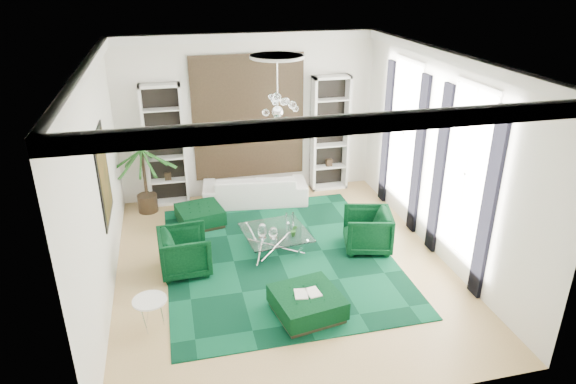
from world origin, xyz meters
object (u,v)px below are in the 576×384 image
object	(u,v)px
sofa	(255,189)
side_table	(151,314)
armchair_left	(185,252)
armchair_right	(367,230)
ottoman_side	(200,216)
coffee_table	(276,241)
ottoman_front	(307,304)
palm	(143,162)

from	to	relation	value
sofa	side_table	size ratio (longest dim) A/B	4.60
armchair_left	armchair_right	bearing A→B (deg)	-93.57
sofa	ottoman_side	size ratio (longest dim) A/B	2.66
coffee_table	armchair_right	bearing A→B (deg)	-11.31
sofa	ottoman_side	distance (m)	1.60
armchair_left	armchair_right	size ratio (longest dim) A/B	1.00
armchair_right	armchair_left	bearing A→B (deg)	-75.51
sofa	side_table	distance (m)	4.77
armchair_left	side_table	size ratio (longest dim) A/B	1.72
coffee_table	ottoman_side	world-z (taller)	coffee_table
ottoman_front	coffee_table	bearing A→B (deg)	91.36
side_table	ottoman_front	bearing A→B (deg)	-5.95
ottoman_front	side_table	xyz separation A→B (m)	(-2.40, 0.25, 0.05)
ottoman_side	ottoman_front	world-z (taller)	same
coffee_table	side_table	bearing A→B (deg)	-141.79
armchair_left	palm	size ratio (longest dim) A/B	0.37
armchair_right	palm	size ratio (longest dim) A/B	0.37
palm	ottoman_side	bearing A→B (deg)	-40.82
coffee_table	ottoman_front	xyz separation A→B (m)	(0.05, -2.10, -0.01)
armchair_left	coffee_table	world-z (taller)	armchair_left
coffee_table	ottoman_front	distance (m)	2.10
ottoman_front	palm	world-z (taller)	palm
palm	armchair_right	bearing A→B (deg)	-33.22
coffee_table	palm	world-z (taller)	palm
coffee_table	side_table	distance (m)	2.99
sofa	coffee_table	world-z (taller)	sofa
sofa	ottoman_front	size ratio (longest dim) A/B	2.39
ottoman_side	sofa	bearing A→B (deg)	32.20
ottoman_side	side_table	distance (m)	3.45
sofa	armchair_left	bearing A→B (deg)	63.22
coffee_table	ottoman_front	world-z (taller)	coffee_table
armchair_left	side_table	distance (m)	1.62
side_table	palm	size ratio (longest dim) A/B	0.22
side_table	ottoman_side	bearing A→B (deg)	73.14
ottoman_front	side_table	distance (m)	2.41
palm	sofa	bearing A→B (deg)	-2.34
coffee_table	ottoman_side	distance (m)	1.98
ottoman_side	palm	world-z (taller)	palm
ottoman_side	side_table	xyz separation A→B (m)	(-1.00, -3.30, 0.05)
coffee_table	sofa	bearing A→B (deg)	90.00
ottoman_side	ottoman_front	distance (m)	3.82
armchair_right	ottoman_side	size ratio (longest dim) A/B	0.99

